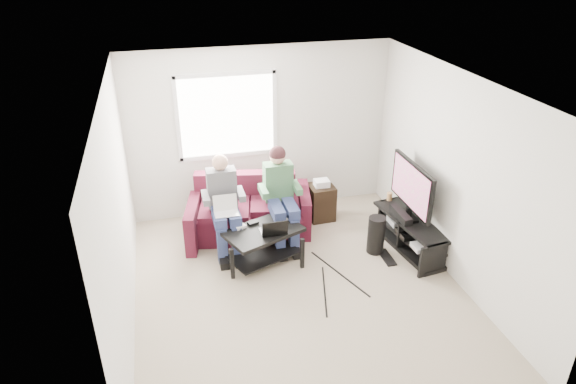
{
  "coord_description": "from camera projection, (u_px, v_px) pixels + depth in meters",
  "views": [
    {
      "loc": [
        -1.43,
        -4.99,
        4.02
      ],
      "look_at": [
        0.01,
        0.6,
        1.08
      ],
      "focal_mm": 32.0,
      "sensor_mm": 36.0,
      "label": 1
    }
  ],
  "objects": [
    {
      "name": "floor",
      "position": [
        299.0,
        290.0,
        6.45
      ],
      "size": [
        4.5,
        4.5,
        0.0
      ],
      "primitive_type": "plane",
      "color": "tan",
      "rests_on": "ground"
    },
    {
      "name": "end_table",
      "position": [
        321.0,
        201.0,
        7.94
      ],
      "size": [
        0.38,
        0.38,
        0.66
      ],
      "color": "black",
      "rests_on": "floor"
    },
    {
      "name": "drink_cup",
      "position": [
        389.0,
        196.0,
        7.61
      ],
      "size": [
        0.08,
        0.08,
        0.12
      ],
      "primitive_type": "cylinder",
      "color": "#B0804C",
      "rests_on": "tv_stand"
    },
    {
      "name": "laptop_silver",
      "position": [
        226.0,
        210.0,
        6.82
      ],
      "size": [
        0.38,
        0.32,
        0.24
      ],
      "primitive_type": null,
      "rotation": [
        0.0,
        0.0,
        -0.35
      ],
      "color": "silver",
      "rests_on": "person_left"
    },
    {
      "name": "tv",
      "position": [
        412.0,
        187.0,
        6.98
      ],
      "size": [
        0.12,
        1.1,
        0.81
      ],
      "color": "black",
      "rests_on": "tv_stand"
    },
    {
      "name": "soundbar",
      "position": [
        401.0,
        215.0,
        7.14
      ],
      "size": [
        0.12,
        0.5,
        0.1
      ],
      "primitive_type": "cube",
      "color": "black",
      "rests_on": "tv_stand"
    },
    {
      "name": "console_grey",
      "position": [
        401.0,
        220.0,
        7.44
      ],
      "size": [
        0.34,
        0.26,
        0.08
      ],
      "primitive_type": "cube",
      "color": "gray",
      "rests_on": "tv_stand"
    },
    {
      "name": "wall_front",
      "position": [
        380.0,
        330.0,
        3.92
      ],
      "size": [
        4.5,
        0.0,
        4.5
      ],
      "primitive_type": "plane",
      "rotation": [
        -1.57,
        0.0,
        0.0
      ],
      "color": "silver",
      "rests_on": "floor"
    },
    {
      "name": "controller_a",
      "position": [
        240.0,
        227.0,
        6.82
      ],
      "size": [
        0.16,
        0.14,
        0.04
      ],
      "primitive_type": "cube",
      "rotation": [
        0.0,
        0.0,
        0.4
      ],
      "color": "silver",
      "rests_on": "coffee_table"
    },
    {
      "name": "coffee_table",
      "position": [
        263.0,
        238.0,
        6.84
      ],
      "size": [
        1.15,
        0.94,
        0.5
      ],
      "color": "black",
      "rests_on": "floor"
    },
    {
      "name": "wall_left",
      "position": [
        118.0,
        220.0,
        5.41
      ],
      "size": [
        0.0,
        4.5,
        4.5
      ],
      "primitive_type": "plane",
      "rotation": [
        1.57,
        0.0,
        1.57
      ],
      "color": "silver",
      "rests_on": "floor"
    },
    {
      "name": "wall_back",
      "position": [
        261.0,
        132.0,
        7.8
      ],
      "size": [
        4.5,
        0.0,
        4.5
      ],
      "primitive_type": "plane",
      "rotation": [
        1.57,
        0.0,
        0.0
      ],
      "color": "silver",
      "rests_on": "floor"
    },
    {
      "name": "keyboard_floor",
      "position": [
        387.0,
        257.0,
        7.07
      ],
      "size": [
        0.14,
        0.41,
        0.02
      ],
      "primitive_type": "cube",
      "rotation": [
        0.0,
        0.0,
        -0.02
      ],
      "color": "black",
      "rests_on": "floor"
    },
    {
      "name": "console_white",
      "position": [
        424.0,
        246.0,
        6.84
      ],
      "size": [
        0.3,
        0.22,
        0.06
      ],
      "primitive_type": "cube",
      "color": "silver",
      "rests_on": "tv_stand"
    },
    {
      "name": "window",
      "position": [
        227.0,
        116.0,
        7.54
      ],
      "size": [
        1.48,
        0.04,
        1.28
      ],
      "color": "white",
      "rests_on": "wall_back"
    },
    {
      "name": "console_black",
      "position": [
        412.0,
        233.0,
        7.14
      ],
      "size": [
        0.38,
        0.3,
        0.07
      ],
      "primitive_type": "cube",
      "color": "black",
      "rests_on": "tv_stand"
    },
    {
      "name": "tv_stand",
      "position": [
        410.0,
        235.0,
        7.22
      ],
      "size": [
        0.59,
        1.41,
        0.45
      ],
      "color": "black",
      "rests_on": "floor"
    },
    {
      "name": "laptop_black",
      "position": [
        273.0,
        224.0,
        6.69
      ],
      "size": [
        0.4,
        0.35,
        0.24
      ],
      "primitive_type": null,
      "rotation": [
        0.0,
        0.0,
        0.38
      ],
      "color": "black",
      "rests_on": "coffee_table"
    },
    {
      "name": "controller_c",
      "position": [
        282.0,
        220.0,
        6.97
      ],
      "size": [
        0.16,
        0.13,
        0.04
      ],
      "primitive_type": "cube",
      "rotation": [
        0.0,
        0.0,
        0.36
      ],
      "color": "gray",
      "rests_on": "coffee_table"
    },
    {
      "name": "wall_right",
      "position": [
        457.0,
        179.0,
        6.3
      ],
      "size": [
        0.0,
        4.5,
        4.5
      ],
      "primitive_type": "plane",
      "rotation": [
        1.57,
        0.0,
        -1.57
      ],
      "color": "silver",
      "rests_on": "floor"
    },
    {
      "name": "person_right",
      "position": [
        280.0,
        190.0,
        7.16
      ],
      "size": [
        0.4,
        0.71,
        1.39
      ],
      "color": "navy",
      "rests_on": "sofa"
    },
    {
      "name": "ceiling",
      "position": [
        302.0,
        86.0,
        5.27
      ],
      "size": [
        4.5,
        4.5,
        0.0
      ],
      "primitive_type": "plane",
      "rotation": [
        3.14,
        0.0,
        0.0
      ],
      "color": "white",
      "rests_on": "wall_back"
    },
    {
      "name": "person_left",
      "position": [
        224.0,
        201.0,
        6.99
      ],
      "size": [
        0.4,
        0.71,
        1.35
      ],
      "color": "navy",
      "rests_on": "sofa"
    },
    {
      "name": "controller_b",
      "position": [
        253.0,
        223.0,
        6.91
      ],
      "size": [
        0.16,
        0.12,
        0.04
      ],
      "primitive_type": "cube",
      "rotation": [
        0.0,
        0.0,
        0.28
      ],
      "color": "black",
      "rests_on": "coffee_table"
    },
    {
      "name": "sofa",
      "position": [
        250.0,
        214.0,
        7.55
      ],
      "size": [
        1.98,
        1.15,
        0.85
      ],
      "color": "#46111E",
      "rests_on": "floor"
    },
    {
      "name": "subwoofer",
      "position": [
        376.0,
        235.0,
        7.1
      ],
      "size": [
        0.24,
        0.24,
        0.54
      ],
      "primitive_type": "cylinder",
      "color": "black",
      "rests_on": "floor"
    }
  ]
}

